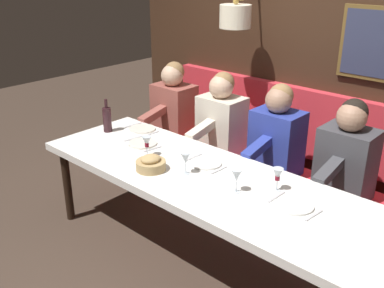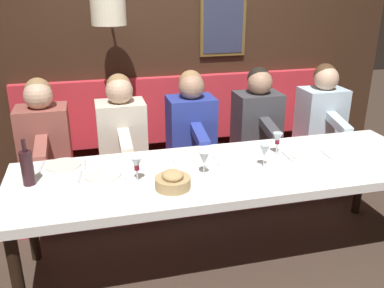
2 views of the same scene
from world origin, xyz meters
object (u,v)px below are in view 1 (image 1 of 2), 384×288
object	(u,v)px
wine_glass_2	(147,142)
diner_far	(221,118)
wine_glass_0	(186,159)
diner_middle	(277,134)
diner_farthest	(173,104)
wine_glass_3	(278,175)
dining_table	(212,186)
bread_bowl	(151,164)
wine_glass_1	(237,176)
wine_bottle	(107,119)
diner_near	(347,154)

from	to	relation	value
wine_glass_2	diner_far	bearing A→B (deg)	0.74
wine_glass_0	diner_middle	bearing A→B (deg)	-9.24
diner_far	diner_farthest	size ratio (longest dim) A/B	1.00
diner_middle	wine_glass_2	bearing A→B (deg)	147.74
diner_far	wine_glass_3	xyz separation A→B (m)	(-0.73, -1.07, 0.04)
dining_table	bread_bowl	xyz separation A→B (m)	(-0.19, 0.42, 0.11)
wine_glass_1	bread_bowl	distance (m)	0.69
wine_bottle	bread_bowl	xyz separation A→B (m)	(-0.27, -0.86, -0.07)
wine_bottle	diner_far	bearing A→B (deg)	-38.75
wine_glass_3	diner_farthest	bearing A→B (deg)	66.61
diner_far	wine_glass_0	bearing A→B (deg)	-154.97
wine_glass_2	diner_near	bearing A→B (deg)	-52.25
wine_glass_0	wine_bottle	size ratio (longest dim) A/B	0.55
diner_middle	wine_glass_1	distance (m)	0.97
dining_table	wine_glass_2	xyz separation A→B (m)	(-0.05, 0.62, 0.17)
wine_glass_0	wine_glass_3	xyz separation A→B (m)	(0.22, -0.62, -0.00)
diner_farthest	wine_glass_0	distance (m)	1.43
bread_bowl	wine_glass_2	bearing A→B (deg)	54.03
wine_glass_1	wine_glass_3	bearing A→B (deg)	-43.70
wine_glass_0	diner_far	bearing A→B (deg)	25.03
wine_bottle	diner_farthest	bearing A→B (deg)	-2.05
bread_bowl	wine_glass_3	bearing A→B (deg)	-67.81
wine_glass_0	wine_glass_2	size ratio (longest dim) A/B	1.00
diner_far	bread_bowl	distance (m)	1.10
diner_far	wine_glass_3	distance (m)	1.29
diner_middle	wine_glass_0	size ratio (longest dim) A/B	4.82
diner_far	wine_glass_2	xyz separation A→B (m)	(-0.93, -0.01, 0.04)
diner_far	bread_bowl	world-z (taller)	diner_far
wine_glass_1	dining_table	bearing A→B (deg)	79.86
diner_farthest	wine_glass_1	world-z (taller)	diner_farthest
dining_table	diner_farthest	xyz separation A→B (m)	(0.88, 1.25, 0.13)
diner_near	dining_table	bearing A→B (deg)	146.39
diner_middle	wine_glass_0	xyz separation A→B (m)	(-0.95, 0.16, 0.04)
diner_farthest	wine_glass_2	size ratio (longest dim) A/B	4.82
diner_far	wine_glass_3	world-z (taller)	diner_far
diner_middle	wine_glass_1	bearing A→B (deg)	-163.39
diner_far	diner_farthest	world-z (taller)	same
dining_table	wine_glass_0	distance (m)	0.26
diner_middle	diner_farthest	size ratio (longest dim) A/B	1.00
dining_table	wine_glass_3	size ratio (longest dim) A/B	17.70
wine_glass_1	diner_far	bearing A→B (deg)	43.43
diner_near	wine_glass_3	bearing A→B (deg)	168.33
wine_glass_0	wine_glass_1	world-z (taller)	same
dining_table	wine_glass_0	world-z (taller)	wine_glass_0
diner_near	wine_glass_0	bearing A→B (deg)	141.05
wine_glass_0	bread_bowl	world-z (taller)	wine_glass_0
wine_bottle	bread_bowl	distance (m)	0.90
dining_table	bread_bowl	bearing A→B (deg)	114.98
diner_far	wine_bottle	xyz separation A→B (m)	(-0.81, 0.65, 0.04)
wine_glass_2	wine_bottle	xyz separation A→B (m)	(0.13, 0.66, 0.00)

